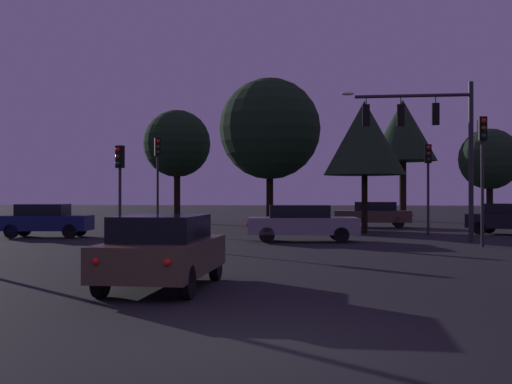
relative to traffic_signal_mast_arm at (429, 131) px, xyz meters
The scene contains 16 objects.
ground_plane 9.22m from the traffic_signal_mast_arm, 134.98° to the left, with size 168.00×168.00×0.00m, color black.
traffic_signal_mast_arm is the anchor object (origin of this frame).
traffic_light_corner_left 4.53m from the traffic_signal_mast_arm, 80.48° to the left, with size 0.31×0.36×4.35m.
traffic_light_corner_right 13.39m from the traffic_signal_mast_arm, 160.08° to the left, with size 0.37×0.39×4.79m.
traffic_light_median 12.81m from the traffic_signal_mast_arm, behind, with size 0.36×0.39×3.92m.
traffic_light_far_side 3.16m from the traffic_signal_mast_arm, 59.37° to the right, with size 0.33×0.37×4.86m.
car_nearside_lane 16.47m from the traffic_signal_mast_arm, 119.81° to the right, with size 2.08×4.27×1.52m.
car_crossing_left 17.45m from the traffic_signal_mast_arm, behind, with size 4.14×1.94×1.52m.
car_crossing_right 6.50m from the traffic_signal_mast_arm, behind, with size 4.73×2.24×1.52m.
car_far_lane 12.24m from the traffic_signal_mast_arm, 95.84° to the left, with size 4.64×2.13×1.52m.
car_parked_lot 7.83m from the traffic_signal_mast_arm, 45.38° to the left, with size 4.43×3.62×1.52m.
tree_behind_sign 22.24m from the traffic_signal_mast_arm, 129.71° to the left, with size 4.68×4.68×7.86m.
tree_left_far 12.09m from the traffic_signal_mast_arm, 126.93° to the left, with size 5.80×5.80×8.63m.
tree_center_horizon 21.24m from the traffic_signal_mast_arm, 84.89° to the left, with size 4.99×4.99×8.97m.
tree_right_cluster 18.14m from the traffic_signal_mast_arm, 67.44° to the left, with size 4.05×4.05×6.34m.
tree_lot_edge 6.01m from the traffic_signal_mast_arm, 111.39° to the left, with size 4.11×4.11×6.69m.
Camera 1 is at (0.76, -8.23, 1.95)m, focal length 45.12 mm.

